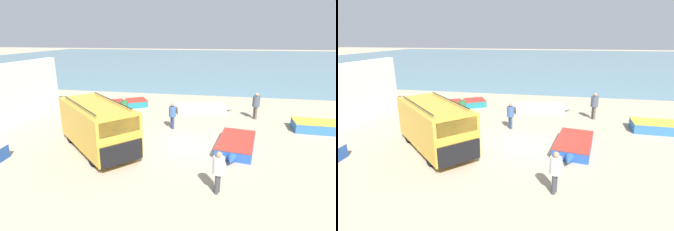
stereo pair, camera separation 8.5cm
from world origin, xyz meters
The scene contains 12 objects.
ground_plane centered at (0.00, 0.00, 0.00)m, with size 200.00×200.00×0.00m, color tan.
sea_water centered at (0.00, 52.00, 0.00)m, with size 120.00×80.00×0.01m, color slate.
harbor_wall centered at (-11.05, 1.00, 1.91)m, with size 0.50×10.31×3.82m, color silver.
parked_van centered at (-3.99, -1.20, 1.26)m, with size 5.24×5.08×2.43m.
fishing_rowboat_0 centered at (2.75, -0.02, 0.26)m, with size 2.18×3.94×0.51m.
fishing_rowboat_1 centered at (8.62, 3.51, 0.30)m, with size 5.29×1.72×0.60m.
fishing_rowboat_2 centered at (-5.86, 6.47, 0.26)m, with size 4.84×3.42×0.52m.
fishing_rowboat_4 centered at (0.70, 6.47, 0.27)m, with size 4.40×2.24×0.53m.
fisherman_0 centered at (-4.11, 2.93, 1.01)m, with size 0.44×0.44×1.68m.
fisherman_1 centered at (4.32, 5.35, 1.09)m, with size 0.48×0.48×1.82m.
fisherman_2 centered at (1.87, -4.02, 0.97)m, with size 0.43×0.43×1.62m.
fisherman_3 centered at (-0.88, 2.40, 0.95)m, with size 0.42×0.42×1.59m.
Camera 2 is at (1.74, -12.45, 5.46)m, focal length 28.00 mm.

